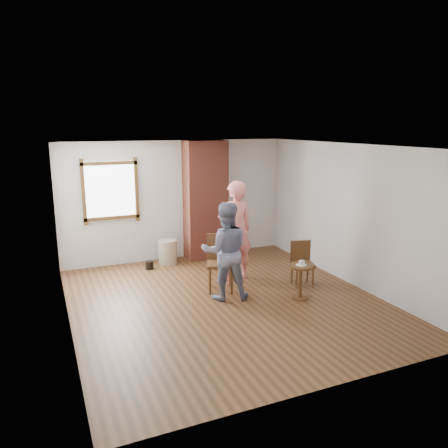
% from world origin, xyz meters
% --- Properties ---
extents(ground, '(5.50, 5.50, 0.00)m').
position_xyz_m(ground, '(0.00, 0.00, 0.00)').
color(ground, brown).
rests_on(ground, ground).
extents(room_shell, '(5.04, 5.52, 2.62)m').
position_xyz_m(room_shell, '(-0.06, 0.61, 1.81)').
color(room_shell, silver).
rests_on(room_shell, ground).
extents(brick_chimney, '(0.90, 0.50, 2.60)m').
position_xyz_m(brick_chimney, '(0.60, 2.50, 1.30)').
color(brick_chimney, '#9D4937').
rests_on(brick_chimney, ground).
extents(stoneware_crock, '(0.51, 0.51, 0.52)m').
position_xyz_m(stoneware_crock, '(-0.32, 2.40, 0.26)').
color(stoneware_crock, tan).
rests_on(stoneware_crock, ground).
extents(dark_pot, '(0.18, 0.18, 0.17)m').
position_xyz_m(dark_pot, '(-0.78, 2.18, 0.09)').
color(dark_pot, black).
rests_on(dark_pot, ground).
extents(dining_chair_left, '(0.60, 0.60, 1.01)m').
position_xyz_m(dining_chair_left, '(0.14, 0.57, 0.56)').
color(dining_chair_left, '#5B331B').
rests_on(dining_chair_left, ground).
extents(dining_chair_right, '(0.47, 0.47, 0.82)m').
position_xyz_m(dining_chair_right, '(1.63, 0.20, 0.46)').
color(dining_chair_right, '#5B331B').
rests_on(dining_chair_right, ground).
extents(side_table, '(0.40, 0.40, 0.60)m').
position_xyz_m(side_table, '(1.23, -0.39, 0.40)').
color(side_table, '#5B331B').
rests_on(side_table, ground).
extents(cake_plate, '(0.18, 0.18, 0.01)m').
position_xyz_m(cake_plate, '(1.23, -0.39, 0.60)').
color(cake_plate, white).
rests_on(cake_plate, side_table).
extents(cake_slice, '(0.08, 0.07, 0.06)m').
position_xyz_m(cake_slice, '(1.24, -0.39, 0.64)').
color(cake_slice, white).
rests_on(cake_slice, cake_plate).
extents(man, '(0.96, 0.84, 1.68)m').
position_xyz_m(man, '(0.05, 0.14, 0.84)').
color(man, '#131434').
rests_on(man, ground).
extents(person_pink, '(0.72, 0.48, 1.92)m').
position_xyz_m(person_pink, '(0.60, 0.94, 0.96)').
color(person_pink, '#FA827D').
rests_on(person_pink, ground).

